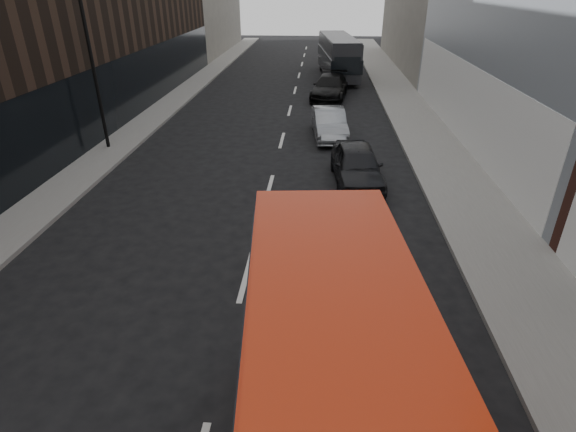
% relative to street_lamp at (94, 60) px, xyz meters
% --- Properties ---
extents(sidewalk_right, '(3.00, 80.00, 0.15)m').
position_rel_street_lamp_xyz_m(sidewalk_right, '(15.72, 7.00, -4.11)').
color(sidewalk_right, slate).
rests_on(sidewalk_right, ground).
extents(sidewalk_left, '(2.00, 80.00, 0.15)m').
position_rel_street_lamp_xyz_m(sidewalk_left, '(0.22, 7.00, -4.11)').
color(sidewalk_left, slate).
rests_on(sidewalk_left, ground).
extents(street_lamp, '(1.06, 0.22, 7.00)m').
position_rel_street_lamp_xyz_m(street_lamp, '(0.00, 0.00, 0.00)').
color(street_lamp, black).
rests_on(street_lamp, sidewalk_left).
extents(grey_bus, '(3.45, 10.31, 3.28)m').
position_rel_street_lamp_xyz_m(grey_bus, '(11.49, 19.40, -2.43)').
color(grey_bus, black).
rests_on(grey_bus, ground).
extents(car_a, '(2.17, 4.72, 1.57)m').
position_rel_street_lamp_xyz_m(car_a, '(11.67, -3.29, -3.40)').
color(car_a, black).
rests_on(car_a, ground).
extents(car_b, '(1.98, 4.60, 1.47)m').
position_rel_street_lamp_xyz_m(car_b, '(10.63, 2.72, -3.45)').
color(car_b, gray).
rests_on(car_b, ground).
extents(car_c, '(2.92, 5.67, 1.57)m').
position_rel_street_lamp_xyz_m(car_c, '(10.77, 11.43, -3.39)').
color(car_c, black).
rests_on(car_c, ground).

